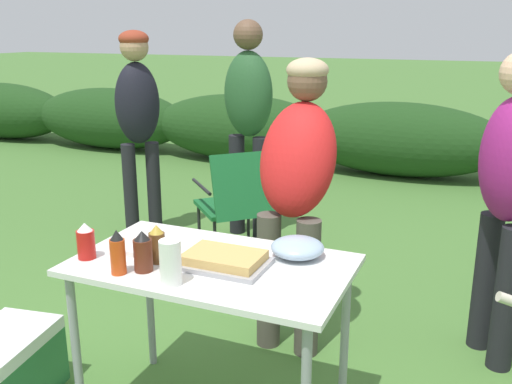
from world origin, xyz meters
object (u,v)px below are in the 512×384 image
at_px(bbq_sauce_bottle, 143,252).
at_px(cooler_box, 5,370).
at_px(paper_cup_stack, 170,262).
at_px(hot_sauce_bottle, 118,253).
at_px(mixing_bowl, 297,248).
at_px(ketchup_bottle, 86,241).
at_px(standing_person_in_red_jacket, 138,112).
at_px(food_tray, 224,260).
at_px(beer_bottle, 157,244).
at_px(folding_table, 212,280).
at_px(standing_person_in_gray_fleece, 509,185).
at_px(standing_person_in_olive_jacket, 297,177).
at_px(plate_stack, 149,245).
at_px(standing_person_with_beanie, 248,111).
at_px(camp_chair_green_behind_table, 237,200).

height_order(bbq_sauce_bottle, cooler_box, bbq_sauce_bottle).
relative_size(paper_cup_stack, hot_sauce_bottle, 0.96).
height_order(mixing_bowl, ketchup_bottle, ketchup_bottle).
xyz_separation_m(hot_sauce_bottle, standing_person_in_red_jacket, (-1.28, 2.04, 0.20)).
distance_m(food_tray, hot_sauce_bottle, 0.41).
bearing_deg(paper_cup_stack, beer_bottle, 135.24).
xyz_separation_m(folding_table, standing_person_in_gray_fleece, (1.08, 1.00, 0.26)).
xyz_separation_m(food_tray, standing_person_in_gray_fleece, (1.01, 1.02, 0.16)).
bearing_deg(standing_person_in_gray_fleece, mixing_bowl, -73.45).
relative_size(ketchup_bottle, standing_person_in_olive_jacket, 0.10).
distance_m(plate_stack, paper_cup_stack, 0.39).
xyz_separation_m(mixing_bowl, ketchup_bottle, (-0.78, -0.35, 0.03)).
distance_m(bbq_sauce_bottle, standing_person_in_gray_fleece, 1.74).
bearing_deg(mixing_bowl, bbq_sauce_bottle, -143.79).
bearing_deg(folding_table, standing_person_in_red_jacket, 130.80).
bearing_deg(food_tray, plate_stack, 172.23).
height_order(standing_person_in_gray_fleece, cooler_box, standing_person_in_gray_fleece).
bearing_deg(hot_sauce_bottle, food_tray, 32.47).
distance_m(folding_table, standing_person_in_olive_jacket, 0.82).
relative_size(standing_person_in_red_jacket, standing_person_in_gray_fleece, 1.05).
bearing_deg(standing_person_with_beanie, ketchup_bottle, -76.70).
bearing_deg(standing_person_in_gray_fleece, camp_chair_green_behind_table, -139.81).
bearing_deg(mixing_bowl, standing_person_in_red_jacket, 138.92).
relative_size(plate_stack, mixing_bowl, 1.12).
relative_size(folding_table, standing_person_with_beanie, 0.65).
height_order(plate_stack, standing_person_in_red_jacket, standing_person_in_red_jacket).
relative_size(standing_person_in_red_jacket, standing_person_with_beanie, 0.95).
xyz_separation_m(bbq_sauce_bottle, standing_person_in_gray_fleece, (1.28, 1.18, 0.11)).
height_order(paper_cup_stack, standing_person_in_red_jacket, standing_person_in_red_jacket).
height_order(standing_person_in_olive_jacket, camp_chair_green_behind_table, standing_person_in_olive_jacket).
relative_size(plate_stack, beer_bottle, 1.56).
relative_size(mixing_bowl, cooler_box, 0.42).
height_order(paper_cup_stack, ketchup_bottle, paper_cup_stack).
height_order(beer_bottle, camp_chair_green_behind_table, beer_bottle).
relative_size(plate_stack, cooler_box, 0.47).
height_order(bbq_sauce_bottle, standing_person_in_gray_fleece, standing_person_in_gray_fleece).
xyz_separation_m(plate_stack, standing_person_in_olive_jacket, (0.41, 0.74, 0.17)).
bearing_deg(standing_person_with_beanie, cooler_box, -86.93).
bearing_deg(paper_cup_stack, ketchup_bottle, 170.03).
bearing_deg(ketchup_bottle, cooler_box, -166.31).
height_order(bbq_sauce_bottle, hot_sauce_bottle, hot_sauce_bottle).
distance_m(bbq_sauce_bottle, standing_person_with_beanie, 2.44).
distance_m(paper_cup_stack, bbq_sauce_bottle, 0.17).
distance_m(standing_person_in_olive_jacket, cooler_box, 1.62).
distance_m(ketchup_bottle, cooler_box, 0.78).
relative_size(standing_person_in_red_jacket, camp_chair_green_behind_table, 1.95).
distance_m(plate_stack, ketchup_bottle, 0.26).
xyz_separation_m(mixing_bowl, bbq_sauce_bottle, (-0.50, -0.37, 0.04)).
relative_size(paper_cup_stack, standing_person_in_olive_jacket, 0.11).
xyz_separation_m(ketchup_bottle, standing_person_in_olive_jacket, (0.58, 0.93, 0.11)).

